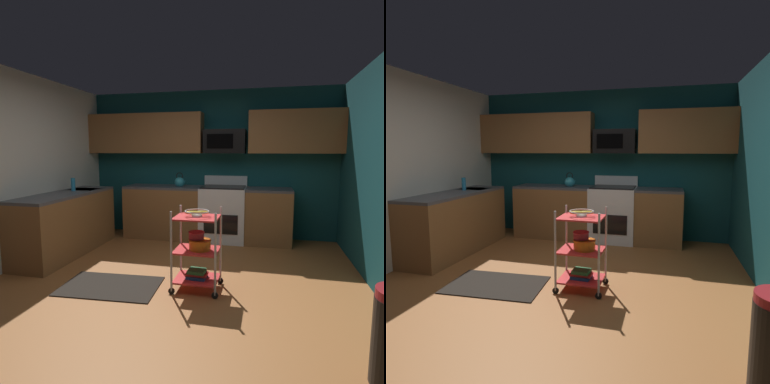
{
  "view_description": "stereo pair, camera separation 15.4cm",
  "coord_description": "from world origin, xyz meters",
  "views": [
    {
      "loc": [
        1.03,
        -3.36,
        1.55
      ],
      "look_at": [
        0.14,
        0.41,
        1.05
      ],
      "focal_mm": 30.26,
      "sensor_mm": 36.0,
      "label": 1
    },
    {
      "loc": [
        1.18,
        -3.32,
        1.55
      ],
      "look_at": [
        0.14,
        0.41,
        1.05
      ],
      "focal_mm": 30.26,
      "sensor_mm": 36.0,
      "label": 2
    }
  ],
  "objects": [
    {
      "name": "book_stack",
      "position": [
        0.29,
        0.04,
        0.17
      ],
      "size": [
        0.24,
        0.2,
        0.1
      ],
      "color": "#1E4C8C",
      "rests_on": "rolling_cart"
    },
    {
      "name": "microwave",
      "position": [
        0.3,
        2.21,
        1.7
      ],
      "size": [
        0.7,
        0.39,
        0.4
      ],
      "color": "black"
    },
    {
      "name": "counter_run",
      "position": [
        -0.77,
        1.6,
        0.46
      ],
      "size": [
        3.64,
        2.5,
        0.92
      ],
      "color": "brown",
      "rests_on": "ground"
    },
    {
      "name": "floor",
      "position": [
        0.0,
        0.0,
        -0.02
      ],
      "size": [
        4.4,
        4.8,
        0.04
      ],
      "primitive_type": "cube",
      "color": "#995B2D",
      "rests_on": "ground"
    },
    {
      "name": "wall_left",
      "position": [
        -2.23,
        0.0,
        1.3
      ],
      "size": [
        0.06,
        4.8,
        2.6
      ],
      "primitive_type": "cube",
      "color": "silver",
      "rests_on": "ground"
    },
    {
      "name": "upper_cabinets",
      "position": [
        -0.07,
        2.23,
        1.85
      ],
      "size": [
        4.4,
        0.33,
        0.7
      ],
      "color": "brown"
    },
    {
      "name": "mixing_bowl_small",
      "position": [
        0.28,
        0.05,
        0.62
      ],
      "size": [
        0.18,
        0.18,
        0.08
      ],
      "color": "maroon",
      "rests_on": "rolling_cart"
    },
    {
      "name": "oven_range",
      "position": [
        0.3,
        2.1,
        0.48
      ],
      "size": [
        0.76,
        0.65,
        1.1
      ],
      "color": "white",
      "rests_on": "ground"
    },
    {
      "name": "rolling_cart",
      "position": [
        0.29,
        0.04,
        0.45
      ],
      "size": [
        0.55,
        0.42,
        0.91
      ],
      "color": "silver",
      "rests_on": "ground"
    },
    {
      "name": "mixing_bowl_large",
      "position": [
        0.32,
        0.04,
        0.52
      ],
      "size": [
        0.25,
        0.25,
        0.11
      ],
      "color": "orange",
      "rests_on": "rolling_cart"
    },
    {
      "name": "dish_soap_bottle",
      "position": [
        -1.94,
        1.12,
        1.02
      ],
      "size": [
        0.06,
        0.06,
        0.2
      ],
      "primitive_type": "cylinder",
      "color": "#2D8CBF",
      "rests_on": "counter_run"
    },
    {
      "name": "fruit_bowl",
      "position": [
        0.29,
        0.04,
        0.88
      ],
      "size": [
        0.27,
        0.27,
        0.07
      ],
      "color": "silver",
      "rests_on": "rolling_cart"
    },
    {
      "name": "floor_rug",
      "position": [
        -0.69,
        -0.13,
        0.01
      ],
      "size": [
        1.14,
        0.77,
        0.01
      ],
      "primitive_type": "cube",
      "rotation": [
        0.0,
        0.0,
        0.06
      ],
      "color": "black",
      "rests_on": "ground"
    },
    {
      "name": "kettle",
      "position": [
        -0.48,
        2.1,
        1.0
      ],
      "size": [
        0.21,
        0.18,
        0.26
      ],
      "color": "teal",
      "rests_on": "counter_run"
    },
    {
      "name": "wall_back",
      "position": [
        0.0,
        2.43,
        1.3
      ],
      "size": [
        4.52,
        0.06,
        2.6
      ],
      "primitive_type": "cube",
      "color": "#14474C",
      "rests_on": "ground"
    }
  ]
}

